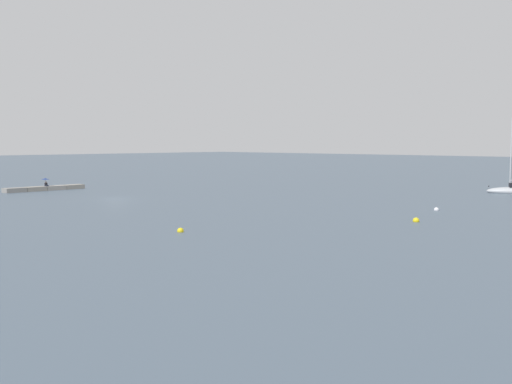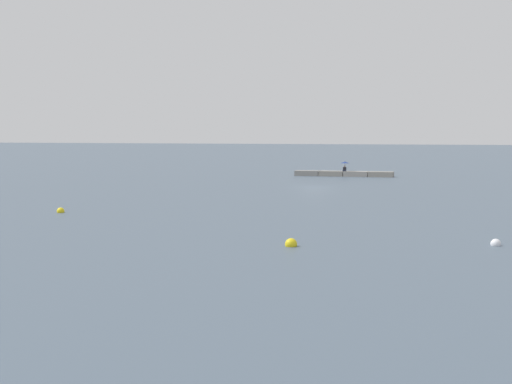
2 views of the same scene
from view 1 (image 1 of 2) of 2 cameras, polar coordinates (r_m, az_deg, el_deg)
ground_plane at (r=79.52m, az=-13.12°, el=-0.64°), size 500.00×500.00×0.00m
seawall_pier at (r=96.02m, az=-19.34°, el=0.33°), size 12.38×1.78×0.66m
person_seated_dark_left at (r=95.84m, az=-19.23°, el=0.67°), size 0.40×0.61×0.73m
umbrella_open_navy at (r=96.01m, az=-19.31°, el=1.19°), size 1.15×1.15×1.26m
mooring_buoy_near at (r=49.51m, az=-7.16°, el=-3.68°), size 0.53×0.53×0.53m
mooring_buoy_mid at (r=57.25m, az=14.90°, el=-2.64°), size 0.61×0.61×0.61m
mooring_buoy_far at (r=67.18m, az=16.70°, el=-1.62°), size 0.51×0.51×0.51m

